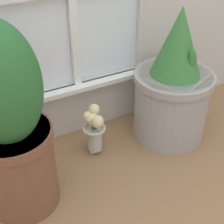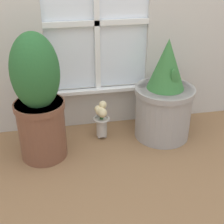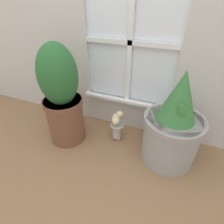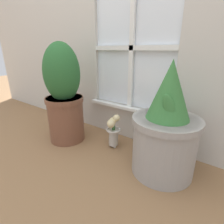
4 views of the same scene
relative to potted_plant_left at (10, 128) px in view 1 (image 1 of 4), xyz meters
The scene contains 4 objects.
ground_plane 0.62m from the potted_plant_left, 29.40° to the right, with size 10.00×10.00×0.00m, color olive.
potted_plant_left is the anchor object (origin of this frame).
potted_plant_right 0.84m from the potted_plant_left, ahead, with size 0.40×0.40×0.70m.
flower_vase 0.48m from the potted_plant_left, 18.42° to the left, with size 0.12×0.12×0.27m.
Camera 1 is at (-0.51, -0.74, 1.10)m, focal length 50.00 mm.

